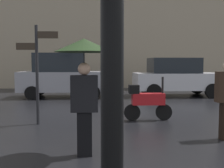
# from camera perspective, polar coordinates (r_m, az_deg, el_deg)

# --- Properties ---
(pedestrian_with_umbrella) EXTENTS (1.02, 1.02, 2.04)m
(pedestrian_with_umbrella) POSITION_cam_1_polar(r_m,az_deg,el_deg) (4.68, -5.87, 4.35)
(pedestrian_with_umbrella) COLOR black
(pedestrian_with_umbrella) RESTS_ON ground
(parked_scooter) EXTENTS (1.37, 0.32, 1.23)m
(parked_scooter) POSITION_cam_1_polar(r_m,az_deg,el_deg) (7.74, 7.26, -3.55)
(parked_scooter) COLOR black
(parked_scooter) RESTS_ON ground
(parked_car_left) EXTENTS (4.19, 2.04, 1.87)m
(parked_car_left) POSITION_cam_1_polar(r_m,az_deg,el_deg) (13.66, 13.30, 1.51)
(parked_car_left) COLOR silver
(parked_car_left) RESTS_ON ground
(parked_car_right) EXTENTS (4.19, 1.91, 2.08)m
(parked_car_right) POSITION_cam_1_polar(r_m,az_deg,el_deg) (13.11, -10.16, 1.75)
(parked_car_right) COLOR gray
(parked_car_right) RESTS_ON ground
(street_signpost) EXTENTS (1.08, 0.08, 2.60)m
(street_signpost) POSITION_cam_1_polar(r_m,az_deg,el_deg) (7.38, -15.42, 4.01)
(street_signpost) COLOR black
(street_signpost) RESTS_ON ground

